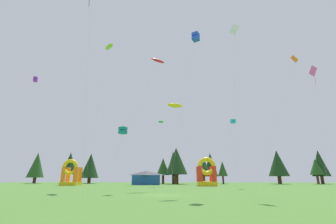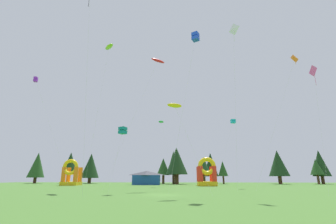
{
  "view_description": "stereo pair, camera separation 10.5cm",
  "coord_description": "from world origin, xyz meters",
  "px_view_note": "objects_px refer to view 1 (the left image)",
  "views": [
    {
      "loc": [
        1.83,
        -28.96,
        2.11
      ],
      "look_at": [
        0.0,
        12.4,
        13.65
      ],
      "focal_mm": 24.76,
      "sensor_mm": 36.0,
      "label": 1
    },
    {
      "loc": [
        1.94,
        -28.96,
        2.11
      ],
      "look_at": [
        0.0,
        12.4,
        13.65
      ],
      "focal_mm": 24.76,
      "sensor_mm": 36.0,
      "label": 2
    }
  ],
  "objects_px": {
    "kite_pink_diamond": "(314,72)",
    "kite_orange_diamond": "(295,59)",
    "kite_red_parafoil": "(158,61)",
    "kite_lime_parafoil": "(109,47)",
    "kite_white_diamond": "(233,30)",
    "festival_tent": "(146,178)",
    "kite_cyan_box": "(233,121)",
    "kite_yellow_parafoil": "(175,106)",
    "inflatable_red_slide": "(71,175)",
    "kite_blue_box": "(196,37)",
    "inflatable_yellow_castle": "(206,175)",
    "kite_green_parafoil": "(161,122)",
    "kite_teal_box": "(123,131)",
    "kite_purple_box": "(36,80)"
  },
  "relations": [
    {
      "from": "kite_green_parafoil",
      "to": "kite_teal_box",
      "type": "xyz_separation_m",
      "value": [
        -3.61,
        -22.28,
        -6.39
      ]
    },
    {
      "from": "kite_red_parafoil",
      "to": "kite_teal_box",
      "type": "bearing_deg",
      "value": -107.64
    },
    {
      "from": "kite_lime_parafoil",
      "to": "inflatable_yellow_castle",
      "type": "distance_m",
      "value": 35.71
    },
    {
      "from": "kite_orange_diamond",
      "to": "kite_yellow_parafoil",
      "type": "bearing_deg",
      "value": -156.43
    },
    {
      "from": "kite_pink_diamond",
      "to": "inflatable_yellow_castle",
      "type": "height_order",
      "value": "kite_pink_diamond"
    },
    {
      "from": "kite_orange_diamond",
      "to": "kite_green_parafoil",
      "type": "xyz_separation_m",
      "value": [
        -23.35,
        18.54,
        -5.94
      ]
    },
    {
      "from": "kite_yellow_parafoil",
      "to": "kite_teal_box",
      "type": "relative_size",
      "value": 1.22
    },
    {
      "from": "kite_pink_diamond",
      "to": "kite_lime_parafoil",
      "type": "relative_size",
      "value": 0.65
    },
    {
      "from": "kite_white_diamond",
      "to": "inflatable_red_slide",
      "type": "relative_size",
      "value": 3.64
    },
    {
      "from": "kite_pink_diamond",
      "to": "kite_orange_diamond",
      "type": "xyz_separation_m",
      "value": [
        -0.96,
        2.76,
        3.57
      ]
    },
    {
      "from": "kite_cyan_box",
      "to": "kite_yellow_parafoil",
      "type": "xyz_separation_m",
      "value": [
        -11.79,
        -20.96,
        -2.87
      ]
    },
    {
      "from": "kite_white_diamond",
      "to": "kite_cyan_box",
      "type": "bearing_deg",
      "value": 79.45
    },
    {
      "from": "kite_purple_box",
      "to": "kite_teal_box",
      "type": "distance_m",
      "value": 25.77
    },
    {
      "from": "kite_teal_box",
      "to": "inflatable_yellow_castle",
      "type": "relative_size",
      "value": 1.35
    },
    {
      "from": "kite_purple_box",
      "to": "festival_tent",
      "type": "height_order",
      "value": "kite_purple_box"
    },
    {
      "from": "kite_pink_diamond",
      "to": "kite_lime_parafoil",
      "type": "height_order",
      "value": "kite_lime_parafoil"
    },
    {
      "from": "kite_orange_diamond",
      "to": "kite_green_parafoil",
      "type": "height_order",
      "value": "kite_orange_diamond"
    },
    {
      "from": "kite_orange_diamond",
      "to": "inflatable_red_slide",
      "type": "height_order",
      "value": "kite_orange_diamond"
    },
    {
      "from": "kite_red_parafoil",
      "to": "inflatable_yellow_castle",
      "type": "relative_size",
      "value": 3.97
    },
    {
      "from": "kite_cyan_box",
      "to": "kite_pink_diamond",
      "type": "height_order",
      "value": "kite_pink_diamond"
    },
    {
      "from": "kite_teal_box",
      "to": "inflatable_red_slide",
      "type": "xyz_separation_m",
      "value": [
        -18.83,
        26.6,
        -5.83
      ]
    },
    {
      "from": "festival_tent",
      "to": "inflatable_red_slide",
      "type": "bearing_deg",
      "value": -164.9
    },
    {
      "from": "kite_red_parafoil",
      "to": "kite_white_diamond",
      "type": "distance_m",
      "value": 18.86
    },
    {
      "from": "kite_lime_parafoil",
      "to": "kite_orange_diamond",
      "type": "bearing_deg",
      "value": -8.66
    },
    {
      "from": "kite_yellow_parafoil",
      "to": "inflatable_red_slide",
      "type": "xyz_separation_m",
      "value": [
        -26.16,
        31.43,
        -7.86
      ]
    },
    {
      "from": "kite_pink_diamond",
      "to": "kite_blue_box",
      "type": "xyz_separation_m",
      "value": [
        -17.67,
        -4.15,
        3.66
      ]
    },
    {
      "from": "kite_cyan_box",
      "to": "kite_yellow_parafoil",
      "type": "distance_m",
      "value": 24.21
    },
    {
      "from": "kite_pink_diamond",
      "to": "kite_red_parafoil",
      "type": "distance_m",
      "value": 27.65
    },
    {
      "from": "kite_red_parafoil",
      "to": "kite_lime_parafoil",
      "type": "height_order",
      "value": "kite_lime_parafoil"
    },
    {
      "from": "kite_red_parafoil",
      "to": "kite_white_diamond",
      "type": "bearing_deg",
      "value": -50.05
    },
    {
      "from": "kite_purple_box",
      "to": "kite_pink_diamond",
      "type": "bearing_deg",
      "value": -10.39
    },
    {
      "from": "kite_yellow_parafoil",
      "to": "kite_pink_diamond",
      "type": "bearing_deg",
      "value": 15.74
    },
    {
      "from": "kite_yellow_parafoil",
      "to": "kite_purple_box",
      "type": "relative_size",
      "value": 0.5
    },
    {
      "from": "kite_pink_diamond",
      "to": "kite_teal_box",
      "type": "distance_m",
      "value": 29.28
    },
    {
      "from": "kite_orange_diamond",
      "to": "festival_tent",
      "type": "height_order",
      "value": "kite_orange_diamond"
    },
    {
      "from": "festival_tent",
      "to": "kite_purple_box",
      "type": "bearing_deg",
      "value": -132.15
    },
    {
      "from": "kite_red_parafoil",
      "to": "festival_tent",
      "type": "relative_size",
      "value": 3.68
    },
    {
      "from": "kite_lime_parafoil",
      "to": "festival_tent",
      "type": "xyz_separation_m",
      "value": [
        4.96,
        22.73,
        -25.05
      ]
    },
    {
      "from": "kite_white_diamond",
      "to": "festival_tent",
      "type": "bearing_deg",
      "value": 115.69
    },
    {
      "from": "kite_lime_parafoil",
      "to": "inflatable_red_slide",
      "type": "xyz_separation_m",
      "value": [
        -13.04,
        17.87,
        -24.39
      ]
    },
    {
      "from": "kite_red_parafoil",
      "to": "inflatable_yellow_castle",
      "type": "distance_m",
      "value": 28.58
    },
    {
      "from": "kite_cyan_box",
      "to": "kite_purple_box",
      "type": "distance_m",
      "value": 40.69
    },
    {
      "from": "inflatable_red_slide",
      "to": "kite_lime_parafoil",
      "type": "bearing_deg",
      "value": -53.88
    },
    {
      "from": "kite_purple_box",
      "to": "inflatable_red_slide",
      "type": "height_order",
      "value": "kite_purple_box"
    },
    {
      "from": "kite_lime_parafoil",
      "to": "kite_cyan_box",
      "type": "bearing_deg",
      "value": 16.56
    },
    {
      "from": "kite_red_parafoil",
      "to": "kite_lime_parafoil",
      "type": "relative_size",
      "value": 0.94
    },
    {
      "from": "kite_red_parafoil",
      "to": "kite_blue_box",
      "type": "bearing_deg",
      "value": -65.92
    },
    {
      "from": "kite_green_parafoil",
      "to": "kite_blue_box",
      "type": "xyz_separation_m",
      "value": [
        6.64,
        -25.45,
        6.04
      ]
    },
    {
      "from": "kite_pink_diamond",
      "to": "kite_blue_box",
      "type": "bearing_deg",
      "value": -166.79
    },
    {
      "from": "kite_yellow_parafoil",
      "to": "festival_tent",
      "type": "distance_m",
      "value": 38.15
    }
  ]
}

